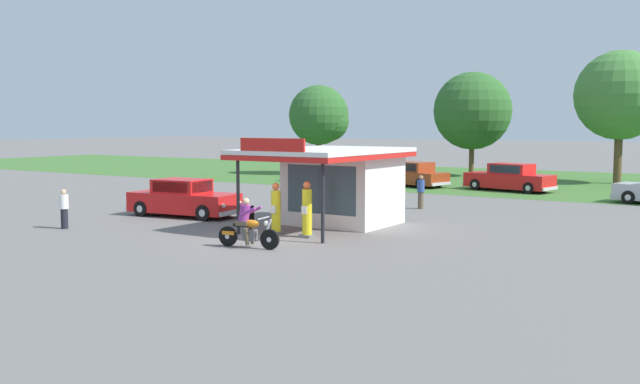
# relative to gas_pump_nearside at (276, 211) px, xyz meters

# --- Properties ---
(ground_plane) EXTENTS (300.00, 300.00, 0.00)m
(ground_plane) POSITION_rel_gas_pump_nearside_xyz_m (0.56, -1.56, -0.83)
(ground_plane) COLOR slate
(grass_verge_strip) EXTENTS (120.00, 24.00, 0.01)m
(grass_verge_strip) POSITION_rel_gas_pump_nearside_xyz_m (0.56, 28.44, -0.83)
(grass_verge_strip) COLOR #3D6B2D
(grass_verge_strip) RESTS_ON ground
(service_station_kiosk) EXTENTS (4.46, 6.57, 3.43)m
(service_station_kiosk) POSITION_rel_gas_pump_nearside_xyz_m (0.67, 3.21, 0.90)
(service_station_kiosk) COLOR silver
(service_station_kiosk) RESTS_ON ground
(gas_pump_nearside) EXTENTS (0.44, 0.44, 1.83)m
(gas_pump_nearside) POSITION_rel_gas_pump_nearside_xyz_m (0.00, 0.00, 0.00)
(gas_pump_nearside) COLOR slate
(gas_pump_nearside) RESTS_ON ground
(gas_pump_offside) EXTENTS (0.44, 0.44, 1.94)m
(gas_pump_offside) POSITION_rel_gas_pump_nearside_xyz_m (1.33, 0.00, 0.05)
(gas_pump_offside) COLOR slate
(gas_pump_offside) RESTS_ON ground
(motorcycle_with_rider) EXTENTS (2.16, 0.70, 1.58)m
(motorcycle_with_rider) POSITION_rel_gas_pump_nearside_xyz_m (0.91, -2.75, -0.18)
(motorcycle_with_rider) COLOR black
(motorcycle_with_rider) RESTS_ON ground
(featured_classic_sedan) EXTENTS (5.07, 2.35, 1.58)m
(featured_classic_sedan) POSITION_rel_gas_pump_nearside_xyz_m (-6.21, 1.84, -0.11)
(featured_classic_sedan) COLOR red
(featured_classic_sedan) RESTS_ON ground
(parked_car_back_row_far_right) EXTENTS (5.51, 2.80, 1.61)m
(parked_car_back_row_far_right) POSITION_rel_gas_pump_nearside_xyz_m (1.75, 20.63, -0.09)
(parked_car_back_row_far_right) COLOR red
(parked_car_back_row_far_right) RESTS_ON ground
(parked_car_second_row_spare) EXTENTS (5.24, 2.85, 1.59)m
(parked_car_second_row_spare) POSITION_rel_gas_pump_nearside_xyz_m (-11.01, 20.56, -0.12)
(parked_car_second_row_spare) COLOR #7AC6D1
(parked_car_second_row_spare) RESTS_ON ground
(parked_car_back_row_centre_right) EXTENTS (5.71, 3.19, 1.55)m
(parked_car_back_row_centre_right) POSITION_rel_gas_pump_nearside_xyz_m (-4.66, 20.47, -0.12)
(parked_car_back_row_centre_right) COLOR #993819
(parked_car_back_row_centre_right) RESTS_ON ground
(bystander_admiring_sedan) EXTENTS (0.34, 0.34, 1.55)m
(bystander_admiring_sedan) POSITION_rel_gas_pump_nearside_xyz_m (1.12, 9.75, -0.02)
(bystander_admiring_sedan) COLOR brown
(bystander_admiring_sedan) RESTS_ON ground
(bystander_chatting_near_pumps) EXTENTS (0.34, 0.34, 1.75)m
(bystander_chatting_near_pumps) POSITION_rel_gas_pump_nearside_xyz_m (-5.48, 10.99, 0.09)
(bystander_chatting_near_pumps) COLOR brown
(bystander_chatting_near_pumps) RESTS_ON ground
(bystander_leaning_by_kiosk) EXTENTS (0.34, 0.34, 1.48)m
(bystander_leaning_by_kiosk) POSITION_rel_gas_pump_nearside_xyz_m (-7.44, -3.23, -0.06)
(bystander_leaning_by_kiosk) COLOR black
(bystander_leaning_by_kiosk) RESTS_ON ground
(tree_oak_right) EXTENTS (5.84, 5.84, 8.71)m
(tree_oak_right) POSITION_rel_gas_pump_nearside_xyz_m (6.08, 29.61, 4.93)
(tree_oak_right) COLOR brown
(tree_oak_right) RESTS_ON ground
(tree_oak_far_left) EXTENTS (4.68, 4.64, 6.93)m
(tree_oak_far_left) POSITION_rel_gas_pump_nearside_xyz_m (-15.05, 26.36, 3.65)
(tree_oak_far_left) COLOR brown
(tree_oak_far_left) RESTS_ON ground
(tree_oak_distant_spare) EXTENTS (5.78, 5.78, 7.79)m
(tree_oak_distant_spare) POSITION_rel_gas_pump_nearside_xyz_m (-4.38, 30.64, 4.05)
(tree_oak_distant_spare) COLOR brown
(tree_oak_distant_spare) RESTS_ON ground
(spare_tire_stack) EXTENTS (0.60, 0.60, 0.72)m
(spare_tire_stack) POSITION_rel_gas_pump_nearside_xyz_m (-2.42, 1.35, -0.47)
(spare_tire_stack) COLOR black
(spare_tire_stack) RESTS_ON ground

